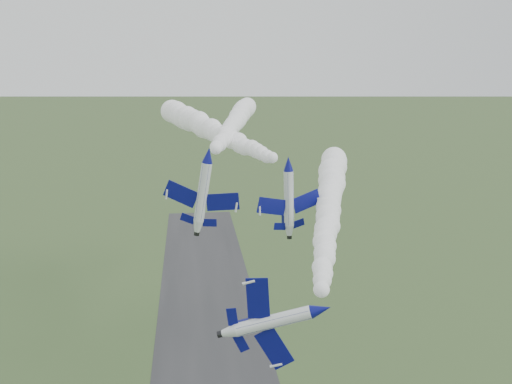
% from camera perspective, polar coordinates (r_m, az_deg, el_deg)
% --- Properties ---
extents(jet_lead, '(5.31, 11.93, 9.47)m').
position_cam_1_polar(jet_lead, '(57.90, 6.55, -11.64)').
color(jet_lead, silver).
extents(smoke_trail_jet_lead, '(18.79, 60.82, 5.04)m').
position_cam_1_polar(smoke_trail_jet_lead, '(88.83, 7.34, -1.28)').
color(smoke_trail_jet_lead, white).
extents(jet_pair_left, '(11.34, 13.46, 3.65)m').
position_cam_1_polar(jet_pair_left, '(82.90, -4.81, 3.70)').
color(jet_pair_left, silver).
extents(smoke_trail_jet_pair_left, '(20.39, 69.61, 4.88)m').
position_cam_1_polar(smoke_trail_jet_pair_left, '(120.97, -2.15, 6.94)').
color(smoke_trail_jet_pair_left, white).
extents(jet_pair_right, '(10.80, 12.50, 3.17)m').
position_cam_1_polar(jet_pair_right, '(84.96, 3.29, 2.84)').
color(jet_pair_right, silver).
extents(smoke_trail_jet_pair_right, '(24.75, 60.61, 5.58)m').
position_cam_1_polar(smoke_trail_jet_pair_right, '(115.66, -4.42, 6.18)').
color(smoke_trail_jet_pair_right, white).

